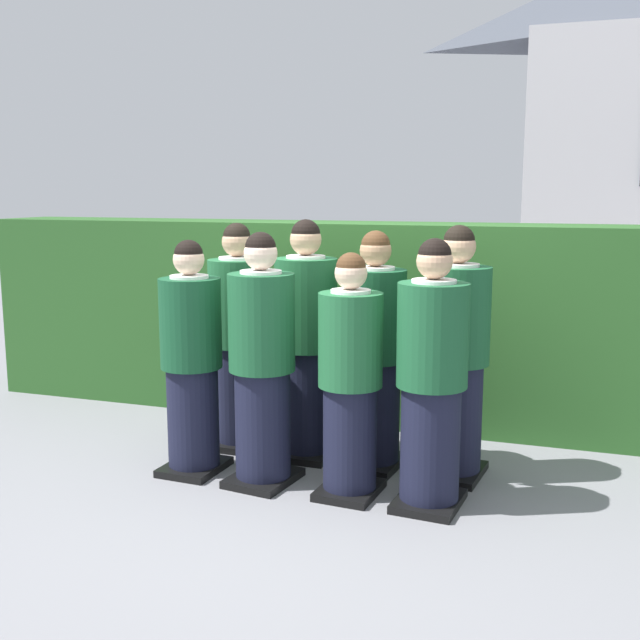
{
  "coord_description": "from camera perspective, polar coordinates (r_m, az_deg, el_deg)",
  "views": [
    {
      "loc": [
        1.62,
        -4.43,
        1.9
      ],
      "look_at": [
        0.0,
        0.28,
        1.05
      ],
      "focal_mm": 43.13,
      "sensor_mm": 36.0,
      "label": 1
    }
  ],
  "objects": [
    {
      "name": "student_rear_row_0",
      "position": [
        5.69,
        -6.06,
        -1.6
      ],
      "size": [
        0.43,
        0.48,
        1.66
      ],
      "color": "black",
      "rests_on": "ground"
    },
    {
      "name": "hedge",
      "position": [
        6.4,
        4.04,
        -0.11
      ],
      "size": [
        7.0,
        0.7,
        1.63
      ],
      "color": "#285623",
      "rests_on": "ground"
    },
    {
      "name": "ground_plane",
      "position": [
        5.08,
        -1.06,
        -12.27
      ],
      "size": [
        60.0,
        60.0,
        0.0
      ],
      "primitive_type": "plane",
      "color": "slate"
    },
    {
      "name": "student_front_row_0",
      "position": [
        5.21,
        -9.5,
        -3.21
      ],
      "size": [
        0.41,
        0.47,
        1.58
      ],
      "color": "black",
      "rests_on": "ground"
    },
    {
      "name": "student_rear_row_2",
      "position": [
        5.24,
        4.05,
        -2.72
      ],
      "size": [
        0.42,
        0.53,
        1.63
      ],
      "color": "black",
      "rests_on": "ground"
    },
    {
      "name": "student_rear_row_3",
      "position": [
        5.12,
        10.03,
        -2.88
      ],
      "size": [
        0.44,
        0.52,
        1.68
      ],
      "color": "black",
      "rests_on": "ground"
    },
    {
      "name": "student_rear_row_1",
      "position": [
        5.44,
        -1.04,
        -1.89
      ],
      "size": [
        0.44,
        0.49,
        1.7
      ],
      "color": "black",
      "rests_on": "ground"
    },
    {
      "name": "student_front_row_2",
      "position": [
        4.75,
        2.26,
        -4.64
      ],
      "size": [
        0.4,
        0.46,
        1.53
      ],
      "color": "black",
      "rests_on": "ground"
    },
    {
      "name": "student_front_row_3",
      "position": [
        4.61,
        8.28,
        -4.56
      ],
      "size": [
        0.42,
        0.53,
        1.62
      ],
      "color": "black",
      "rests_on": "ground"
    },
    {
      "name": "student_front_row_1",
      "position": [
        4.94,
        -4.32,
        -3.43
      ],
      "size": [
        0.44,
        0.54,
        1.64
      ],
      "color": "black",
      "rests_on": "ground"
    }
  ]
}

